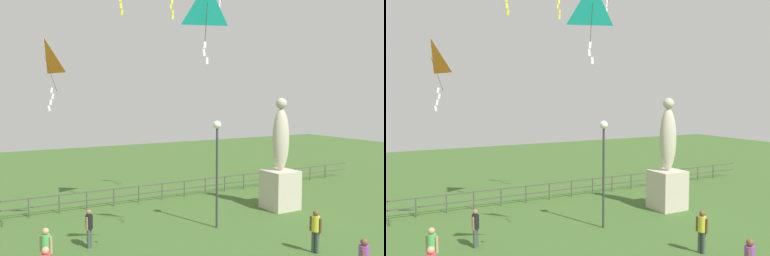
% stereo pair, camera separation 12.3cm
% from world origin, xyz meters
% --- Properties ---
extents(statue_monument, '(1.55, 1.55, 5.74)m').
position_xyz_m(statue_monument, '(7.79, 9.31, 1.90)').
color(statue_monument, beige).
rests_on(statue_monument, ground_plane).
extents(lamppost, '(0.36, 0.36, 4.77)m').
position_xyz_m(lamppost, '(3.21, 8.22, 3.43)').
color(lamppost, '#38383D').
rests_on(lamppost, ground_plane).
extents(person_0, '(0.30, 0.47, 1.62)m').
position_xyz_m(person_0, '(4.78, 3.87, 0.93)').
color(person_0, '#3F4C47').
rests_on(person_0, ground_plane).
extents(person_4, '(0.35, 0.39, 1.61)m').
position_xyz_m(person_4, '(-4.37, 6.64, 0.93)').
color(person_4, '#99999E').
rests_on(person_4, ground_plane).
extents(person_7, '(0.33, 0.35, 1.50)m').
position_xyz_m(person_7, '(-2.42, 8.54, 0.86)').
color(person_7, '#3F4C47').
rests_on(person_7, ground_plane).
extents(kite_4, '(0.81, 1.06, 2.59)m').
position_xyz_m(kite_4, '(-3.89, 8.62, 7.20)').
color(kite_4, orange).
extents(kite_5, '(1.09, 0.78, 2.30)m').
position_xyz_m(kite_5, '(-0.42, 3.12, 8.44)').
color(kite_5, '#19B2B2').
extents(waterfront_railing, '(36.04, 0.06, 0.95)m').
position_xyz_m(waterfront_railing, '(-0.32, 14.00, 0.62)').
color(waterfront_railing, '#4C4742').
rests_on(waterfront_railing, ground_plane).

